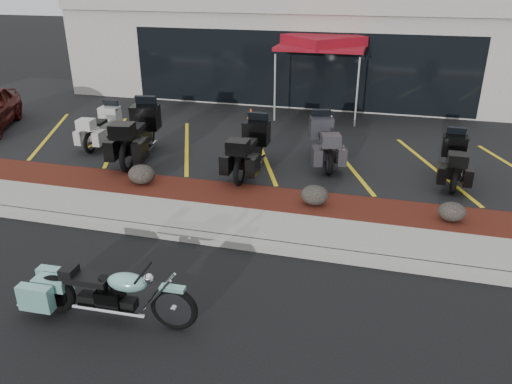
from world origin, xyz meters
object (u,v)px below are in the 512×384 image
(traffic_cone, at_px, (251,115))
(touring_white, at_px, (112,119))
(popup_canopy, at_px, (323,43))
(hero_cruiser, at_px, (174,302))

(traffic_cone, bearing_deg, touring_white, -142.83)
(traffic_cone, xyz_separation_m, popup_canopy, (2.00, 1.67, 2.12))
(traffic_cone, distance_m, popup_canopy, 3.36)
(hero_cruiser, relative_size, traffic_cone, 5.66)
(hero_cruiser, xyz_separation_m, popup_canopy, (0.35, 11.67, 2.04))
(hero_cruiser, relative_size, touring_white, 1.35)
(popup_canopy, bearing_deg, hero_cruiser, -91.42)
(hero_cruiser, bearing_deg, traffic_cone, 97.19)
(hero_cruiser, height_order, popup_canopy, popup_canopy)
(touring_white, xyz_separation_m, popup_canopy, (5.46, 4.30, 1.79))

